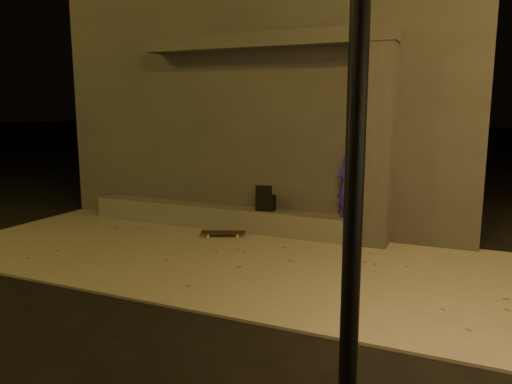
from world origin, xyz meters
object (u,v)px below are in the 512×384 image
at_px(skateboarder, 348,186).
at_px(backpack, 266,202).
at_px(skateboard, 223,233).
at_px(column, 377,147).

distance_m(skateboarder, backpack, 1.70).
bearing_deg(skateboard, backpack, 24.48).
height_order(skateboarder, skateboard, skateboarder).
bearing_deg(backpack, column, -7.65).
xyz_separation_m(backpack, skateboard, (-0.62, -0.65, -0.55)).
xyz_separation_m(skateboarder, skateboard, (-2.28, -0.65, -0.97)).
relative_size(column, skateboarder, 3.01).
height_order(column, backpack, column).
xyz_separation_m(column, skateboard, (-2.78, -0.65, -1.72)).
xyz_separation_m(skateboarder, backpack, (-1.65, 0.00, -0.42)).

